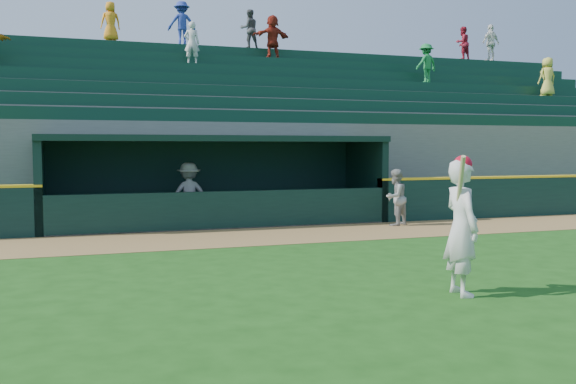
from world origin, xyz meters
The scene contains 7 objects.
ground centered at (0.00, 0.00, 0.00)m, with size 120.00×120.00×0.00m, color #194912.
warning_track centered at (0.00, 4.90, 0.01)m, with size 40.00×3.00×0.01m, color olive.
dugout_player_front centered at (4.54, 5.70, 0.78)m, with size 0.75×0.59×1.55m, color gray.
dugout_player_inside centered at (-0.77, 7.69, 0.86)m, with size 1.12×0.64×1.73m, color #A7A7A1.
dugout centered at (0.00, 8.00, 1.36)m, with size 9.40×2.80×2.46m.
stands centered at (0.02, 12.58, 2.41)m, with size 34.50×6.25×7.61m.
batter_at_plate centered at (1.42, -1.96, 1.01)m, with size 0.59×0.84×2.05m.
Camera 1 is at (-3.98, -9.83, 2.15)m, focal length 40.00 mm.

